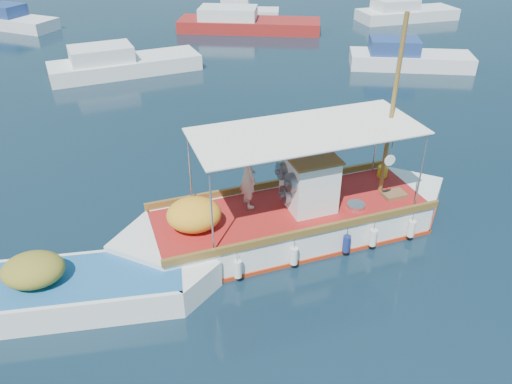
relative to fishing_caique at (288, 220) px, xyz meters
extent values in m
plane|color=black|center=(0.45, 0.03, -0.56)|extent=(160.00, 160.00, 0.00)
cube|color=white|center=(0.06, 0.01, -0.20)|extent=(8.22, 4.30, 1.15)
cube|color=white|center=(-3.75, -0.87, -0.20)|extent=(2.55, 2.55, 1.15)
cube|color=white|center=(3.88, 0.89, -0.20)|extent=(2.55, 2.55, 1.15)
cube|color=#AA2D10|center=(0.06, 0.01, -0.54)|extent=(8.34, 4.40, 0.19)
cube|color=#A11B19|center=(0.06, 0.01, 0.36)|extent=(8.17, 4.10, 0.06)
cube|color=brown|center=(-0.23, 1.29, 0.48)|extent=(7.76, 1.88, 0.21)
cube|color=brown|center=(0.36, -1.27, 0.48)|extent=(7.76, 1.88, 0.21)
cube|color=white|center=(0.57, 0.13, 1.16)|extent=(1.53, 1.60, 1.57)
cube|color=brown|center=(0.57, 0.13, 1.98)|extent=(1.65, 1.73, 0.06)
cylinder|color=slate|center=(-0.01, -0.35, 1.47)|extent=(0.34, 0.56, 0.52)
cylinder|color=slate|center=(-0.16, 0.30, 1.47)|extent=(0.34, 0.56, 0.52)
cylinder|color=slate|center=(-0.09, -0.03, 0.90)|extent=(0.34, 0.56, 0.52)
cylinder|color=brown|center=(2.92, 0.66, 2.99)|extent=(0.15, 0.15, 5.22)
cylinder|color=brown|center=(2.10, 0.48, 2.57)|extent=(1.85, 0.50, 0.08)
cylinder|color=silver|center=(-2.74, 0.54, 1.55)|extent=(0.06, 0.06, 2.35)
cylinder|color=silver|center=(-2.22, -1.70, 1.55)|extent=(0.06, 0.06, 2.35)
cylinder|color=silver|center=(3.07, 1.88, 1.55)|extent=(0.06, 0.06, 2.35)
cylinder|color=silver|center=(3.58, -0.36, 1.55)|extent=(0.06, 0.06, 2.35)
cube|color=white|center=(0.42, 0.09, 2.75)|extent=(6.57, 3.82, 0.04)
ellipsoid|color=orange|center=(-2.68, -0.62, 0.82)|extent=(1.70, 1.54, 0.88)
cube|color=gold|center=(1.26, 0.87, 0.59)|extent=(0.30, 0.24, 0.42)
cylinder|color=gold|center=(3.26, 1.49, 0.55)|extent=(0.38, 0.38, 0.36)
cube|color=brown|center=(3.21, 0.30, 0.44)|extent=(0.77, 0.61, 0.13)
cylinder|color=#B2B2B2|center=(1.92, -0.15, 0.44)|extent=(0.63, 0.63, 0.13)
cylinder|color=white|center=(2.55, -0.55, 2.08)|extent=(0.31, 0.10, 0.31)
cylinder|color=white|center=(-1.64, -1.88, -0.09)|extent=(0.25, 0.25, 0.50)
cylinder|color=navy|center=(1.41, -1.18, -0.09)|extent=(0.25, 0.25, 0.50)
cylinder|color=white|center=(3.45, -0.71, -0.09)|extent=(0.25, 0.25, 0.50)
imported|color=#BDAE9C|center=(-1.14, 0.32, 1.33)|extent=(0.64, 0.79, 1.88)
cube|color=white|center=(-5.59, -2.10, -0.29)|extent=(5.18, 2.23, 1.00)
cube|color=white|center=(-3.05, -1.98, -0.29)|extent=(1.99, 1.99, 1.00)
cube|color=#215D98|center=(-5.59, -2.10, 0.19)|extent=(5.17, 2.01, 0.06)
ellipsoid|color=olive|center=(-6.48, -2.14, 0.58)|extent=(1.52, 1.26, 0.73)
cube|color=silver|center=(-6.27, 15.79, -0.26)|extent=(8.35, 4.67, 1.00)
cube|color=silver|center=(-7.41, 15.43, 0.64)|extent=(3.66, 2.90, 0.80)
cube|color=maroon|center=(1.41, 24.17, -0.26)|extent=(10.23, 4.84, 1.00)
cube|color=silver|center=(-0.03, 24.49, 0.64)|extent=(4.36, 3.17, 0.80)
cube|color=silver|center=(9.58, 14.91, -0.26)|extent=(7.02, 3.60, 1.00)
cube|color=navy|center=(8.59, 15.13, 0.64)|extent=(3.02, 2.41, 0.80)
cube|color=silver|center=(13.73, 26.16, -0.26)|extent=(7.93, 3.90, 1.00)
cube|color=silver|center=(12.61, 25.96, 0.64)|extent=(3.38, 2.71, 0.80)
cube|color=silver|center=(-15.00, 26.79, -0.26)|extent=(6.16, 4.91, 1.00)
cube|color=navy|center=(-15.75, 27.23, 0.64)|extent=(2.99, 2.86, 0.80)
cube|color=silver|center=(1.48, 27.57, -0.26)|extent=(5.33, 2.85, 1.00)
cube|color=silver|center=(0.73, 27.70, 0.64)|extent=(2.29, 2.03, 0.80)
camera|label=1|loc=(-2.32, -11.69, 8.29)|focal=35.00mm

